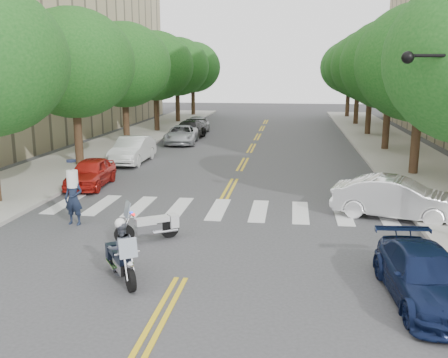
% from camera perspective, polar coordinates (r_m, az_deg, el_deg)
% --- Properties ---
extents(ground, '(140.00, 140.00, 0.00)m').
position_cam_1_polar(ground, '(13.02, -4.92, -11.23)').
color(ground, '#38383A').
rests_on(ground, ground).
extents(sidewalk_left, '(5.00, 60.00, 0.15)m').
position_cam_1_polar(sidewalk_left, '(36.14, -12.06, 3.89)').
color(sidewalk_left, '#9E9991').
rests_on(sidewalk_left, ground).
extents(sidewalk_right, '(5.00, 60.00, 0.15)m').
position_cam_1_polar(sidewalk_right, '(34.70, 19.02, 3.15)').
color(sidewalk_right, '#9E9991').
rests_on(sidewalk_right, ground).
extents(tree_l_1, '(6.40, 6.40, 8.45)m').
position_cam_1_polar(tree_l_1, '(28.10, -16.79, 12.54)').
color(tree_l_1, '#382316').
rests_on(tree_l_1, ground).
extents(tree_l_2, '(6.40, 6.40, 8.45)m').
position_cam_1_polar(tree_l_2, '(35.55, -11.38, 12.65)').
color(tree_l_2, '#382316').
rests_on(tree_l_2, ground).
extents(tree_l_3, '(6.40, 6.40, 8.45)m').
position_cam_1_polar(tree_l_3, '(43.19, -7.86, 12.67)').
color(tree_l_3, '#382316').
rests_on(tree_l_3, ground).
extents(tree_l_4, '(6.40, 6.40, 8.45)m').
position_cam_1_polar(tree_l_4, '(50.95, -5.40, 12.66)').
color(tree_l_4, '#382316').
rests_on(tree_l_4, ground).
extents(tree_l_5, '(6.40, 6.40, 8.45)m').
position_cam_1_polar(tree_l_5, '(58.77, -3.60, 12.63)').
color(tree_l_5, '#382316').
rests_on(tree_l_5, ground).
extents(tree_r_1, '(6.40, 6.40, 8.45)m').
position_cam_1_polar(tree_r_1, '(26.35, 21.68, 12.25)').
color(tree_r_1, '#382316').
rests_on(tree_r_1, ground).
extents(tree_r_2, '(6.40, 6.40, 8.45)m').
position_cam_1_polar(tree_r_2, '(34.19, 18.50, 12.30)').
color(tree_r_2, '#382316').
rests_on(tree_r_2, ground).
extents(tree_r_3, '(6.40, 6.40, 8.45)m').
position_cam_1_polar(tree_r_3, '(42.08, 16.50, 12.31)').
color(tree_r_3, '#382316').
rests_on(tree_r_3, ground).
extents(tree_r_4, '(6.40, 6.40, 8.45)m').
position_cam_1_polar(tree_r_4, '(50.01, 15.14, 12.30)').
color(tree_r_4, '#382316').
rests_on(tree_r_4, ground).
extents(tree_r_5, '(6.40, 6.40, 8.45)m').
position_cam_1_polar(tree_r_5, '(57.96, 14.15, 12.30)').
color(tree_r_5, '#382316').
rests_on(tree_r_5, ground).
extents(motorcycle_police, '(1.33, 1.77, 1.63)m').
position_cam_1_polar(motorcycle_police, '(12.90, -11.70, -8.20)').
color(motorcycle_police, black).
rests_on(motorcycle_police, ground).
extents(motorcycle_parked, '(1.83, 1.33, 1.33)m').
position_cam_1_polar(motorcycle_parked, '(15.76, -8.14, -5.28)').
color(motorcycle_parked, black).
rests_on(motorcycle_parked, ground).
extents(officer_standing, '(0.71, 0.51, 1.82)m').
position_cam_1_polar(officer_standing, '(17.77, -16.81, -2.17)').
color(officer_standing, '#161F33').
rests_on(officer_standing, ground).
extents(convertible, '(4.73, 2.79, 1.47)m').
position_cam_1_polar(convertible, '(18.81, 19.12, -2.08)').
color(convertible, silver).
rests_on(convertible, ground).
extents(sedan_blue, '(1.98, 4.25, 1.20)m').
position_cam_1_polar(sedan_blue, '(12.44, 22.04, -10.29)').
color(sedan_blue, '#0E183A').
rests_on(sedan_blue, ground).
extents(parked_car_a, '(1.79, 3.92, 1.30)m').
position_cam_1_polar(parked_car_a, '(23.41, -14.99, 0.70)').
color(parked_car_a, '#AF1912').
rests_on(parked_car_a, ground).
extents(parked_car_b, '(1.58, 4.52, 1.49)m').
position_cam_1_polar(parked_car_b, '(29.01, -10.41, 3.29)').
color(parked_car_b, white).
rests_on(parked_car_b, ground).
extents(parked_car_c, '(2.61, 4.86, 1.30)m').
position_cam_1_polar(parked_car_c, '(36.30, -4.88, 5.07)').
color(parked_car_c, '#ADAFB5').
rests_on(parked_car_c, ground).
extents(parked_car_d, '(2.31, 4.90, 1.38)m').
position_cam_1_polar(parked_car_d, '(38.77, -4.05, 5.61)').
color(parked_car_d, black).
rests_on(parked_car_d, ground).
extents(parked_car_e, '(1.91, 4.44, 1.49)m').
position_cam_1_polar(parked_car_e, '(42.12, -3.10, 6.23)').
color(parked_car_e, '#97979C').
rests_on(parked_car_e, ground).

